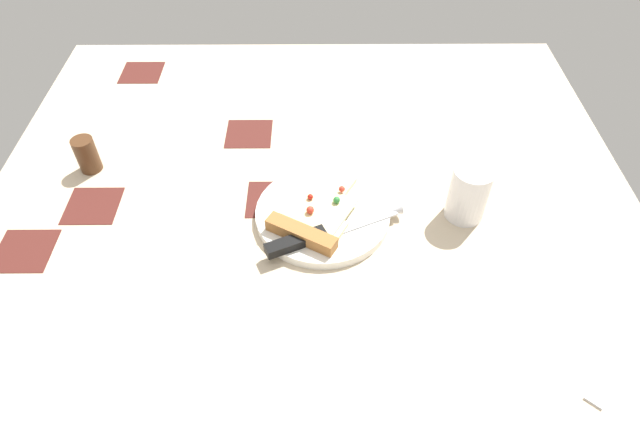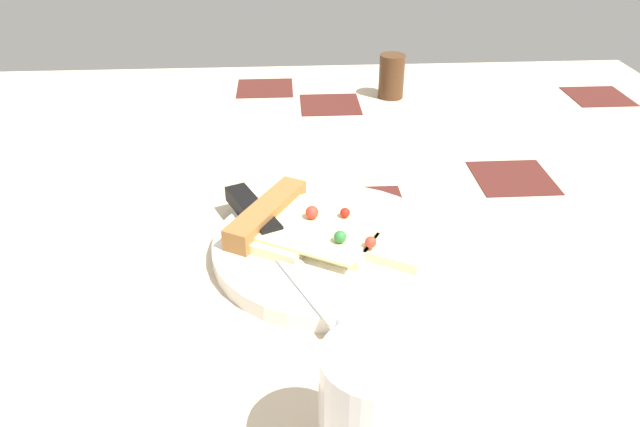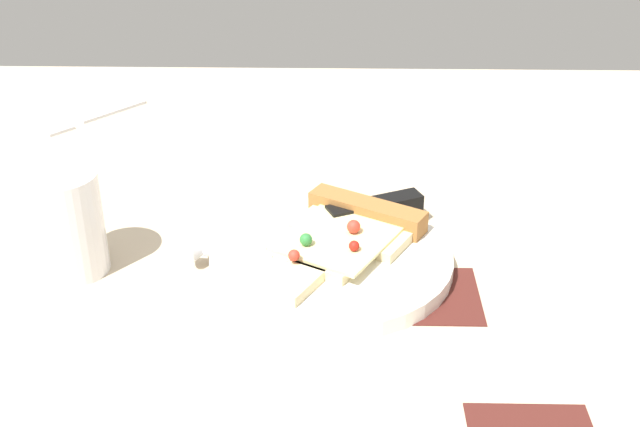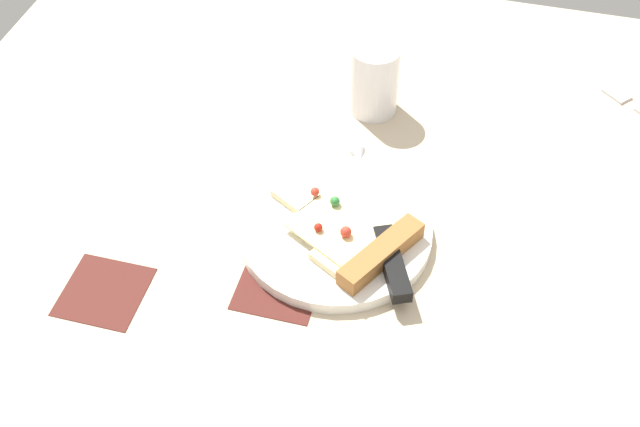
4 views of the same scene
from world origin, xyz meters
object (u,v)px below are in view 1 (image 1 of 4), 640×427
Objects in this scene: pizza_slice at (315,217)px; pepper_shaker at (87,155)px; plate at (323,214)px; drinking_glass at (468,192)px; knife at (322,234)px; fork at (583,422)px.

pepper_shaker is (-14.94, -41.30, 0.96)cm from pizza_slice.
plate is 1.19× the size of pizza_slice.
drinking_glass reaches higher than pepper_shaker.
knife is at bearing -1.26° from plate.
drinking_glass is 67.58cm from pepper_shaker.
plate is 1.79× the size of fork.
drinking_glass is at bearing 144.12° from fork.
drinking_glass is at bearing 91.95° from plate.
knife is at bearing 178.75° from fork.
drinking_glass reaches higher than pizza_slice.
pepper_shaker is at bearing -106.60° from plate.
drinking_glass is at bearing 80.70° from knife.
pizza_slice is at bearing -83.08° from drinking_glass.
pizza_slice is 2.83× the size of pepper_shaker.
knife is 2.31× the size of drinking_glass.
drinking_glass reaches higher than fork.
drinking_glass is (-0.81, 23.93, 4.12)cm from plate.
fork is at bearing 57.19° from pepper_shaker.
pizza_slice is 43.93cm from pepper_shaker.
pepper_shaker reaches higher than plate.
fork is at bearing -15.28° from pizza_slice.
pepper_shaker is at bearing -137.64° from knife.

